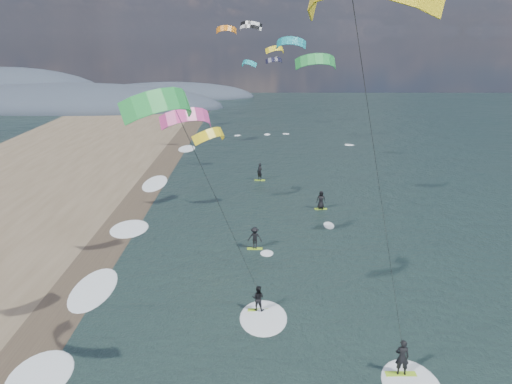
{
  "coord_description": "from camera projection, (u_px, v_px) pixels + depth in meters",
  "views": [
    {
      "loc": [
        -0.86,
        -16.62,
        15.08
      ],
      "look_at": [
        -1.0,
        12.0,
        7.0
      ],
      "focal_mm": 40.0,
      "sensor_mm": 36.0,
      "label": 1
    }
  ],
  "objects": [
    {
      "name": "kitesurfer_near_b",
      "position": [
        208.0,
        187.0,
        25.68
      ],
      "size": [
        6.75,
        8.97,
        13.54
      ],
      "color": "#97CE24",
      "rests_on": "ground"
    },
    {
      "name": "bg_kite_field",
      "position": [
        266.0,
        59.0,
        68.0
      ],
      "size": [
        15.21,
        72.19,
        10.14
      ],
      "color": "yellow",
      "rests_on": "ground"
    },
    {
      "name": "coastal_hills",
      "position": [
        57.0,
        103.0,
        124.09
      ],
      "size": [
        80.0,
        41.0,
        15.0
      ],
      "color": "#3D4756",
      "rests_on": "ground"
    },
    {
      "name": "kitesurfer_near_a",
      "position": [
        366.0,
        90.0,
        17.58
      ],
      "size": [
        7.82,
        9.38,
        17.39
      ],
      "color": "#97CE24",
      "rests_on": "ground"
    },
    {
      "name": "far_kitesurfers",
      "position": [
        277.0,
        207.0,
        47.9
      ],
      "size": [
        6.86,
        20.37,
        1.82
      ],
      "color": "#97CE24",
      "rests_on": "ground"
    },
    {
      "name": "shoreline_surf",
      "position": [
        94.0,
        291.0,
        34.33
      ],
      "size": [
        2.4,
        79.4,
        0.11
      ],
      "color": "white",
      "rests_on": "ground"
    },
    {
      "name": "wet_sand_strip",
      "position": [
        46.0,
        331.0,
        29.77
      ],
      "size": [
        3.0,
        240.0,
        0.0
      ],
      "primitive_type": "cube",
      "color": "#382D23",
      "rests_on": "ground"
    }
  ]
}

